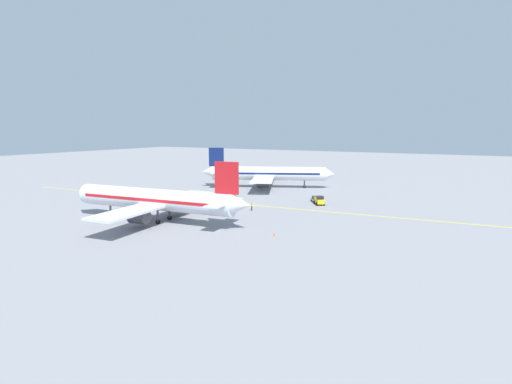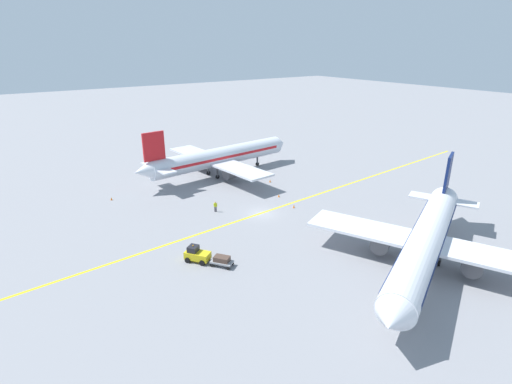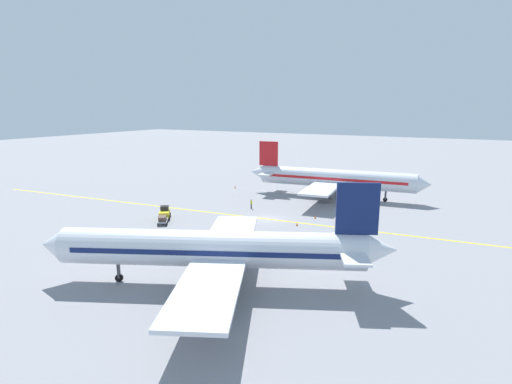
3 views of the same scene
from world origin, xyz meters
name	(u,v)px [view 1 (image 1 of 3)]	position (x,y,z in m)	size (l,w,h in m)	color
ground_plane	(240,204)	(0.00, 0.00, 0.00)	(400.00, 400.00, 0.00)	gray
apron_yellow_centreline	(240,204)	(0.00, 0.00, 0.00)	(0.40, 120.00, 0.01)	yellow
airplane_at_gate	(156,200)	(-20.31, 4.25, 3.71)	(28.37, 35.55, 10.60)	silver
airplane_adjacent_stand	(267,174)	(23.93, 6.13, 3.71)	(27.69, 33.66, 10.60)	silver
baggage_tug_white	(319,201)	(7.32, -14.83, 0.90)	(3.31, 2.96, 2.11)	gold
baggage_cart_trailing	(315,198)	(10.01, -12.92, 0.76)	(2.93, 2.65, 1.24)	gray
ground_crew_worker	(252,206)	(-4.61, -5.51, 0.91)	(0.43, 0.45, 1.68)	#23232D
traffic_cone_near_nose	(221,200)	(1.25, 5.54, 0.28)	(0.32, 0.32, 0.55)	orange
traffic_cone_mid_apron	(203,203)	(-3.93, 6.55, 0.28)	(0.32, 0.32, 0.55)	orange
traffic_cone_by_wingtip	(167,207)	(-11.03, 9.99, 0.28)	(0.32, 0.32, 0.55)	orange
traffic_cone_far_edge	(274,234)	(-18.98, -17.46, 0.28)	(0.32, 0.32, 0.55)	orange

